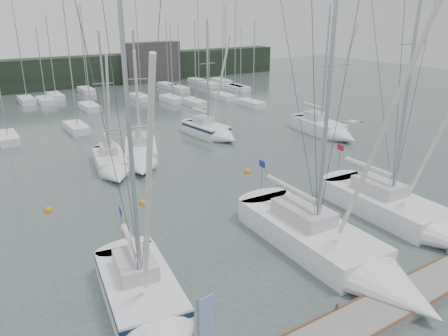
% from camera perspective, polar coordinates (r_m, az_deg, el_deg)
% --- Properties ---
extents(ground, '(160.00, 160.00, 0.00)m').
position_cam_1_polar(ground, '(23.74, 10.60, -11.77)').
color(ground, '#414F4D').
rests_on(ground, ground).
extents(dock, '(24.00, 2.00, 0.40)m').
position_cam_1_polar(dock, '(20.97, 20.34, -16.88)').
color(dock, slate).
rests_on(dock, ground).
extents(far_treeline, '(90.00, 4.00, 5.00)m').
position_cam_1_polar(far_treeline, '(78.32, -22.33, 11.29)').
color(far_treeline, black).
rests_on(far_treeline, ground).
extents(far_building_right, '(10.00, 3.00, 7.00)m').
position_cam_1_polar(far_building_right, '(81.56, -9.40, 13.48)').
color(far_building_right, '#3C3A37').
rests_on(far_building_right, ground).
extents(mast_forest, '(58.02, 27.46, 14.72)m').
position_cam_1_polar(mast_forest, '(64.43, -15.02, 8.69)').
color(mast_forest, white).
rests_on(mast_forest, ground).
extents(sailboat_near_left, '(4.20, 9.16, 13.77)m').
position_cam_1_polar(sailboat_near_left, '(19.25, -9.75, -17.96)').
color(sailboat_near_left, white).
rests_on(sailboat_near_left, ground).
extents(sailboat_near_center, '(4.05, 13.19, 16.85)m').
position_cam_1_polar(sailboat_near_center, '(23.23, 15.63, -11.19)').
color(sailboat_near_center, white).
rests_on(sailboat_near_center, ground).
extents(sailboat_near_right, '(3.76, 11.79, 17.94)m').
position_cam_1_polar(sailboat_near_right, '(28.52, 23.75, -6.11)').
color(sailboat_near_right, white).
rests_on(sailboat_near_right, ground).
extents(sailboat_mid_b, '(3.75, 8.04, 11.63)m').
position_cam_1_polar(sailboat_mid_b, '(36.18, -14.36, 0.25)').
color(sailboat_mid_b, white).
rests_on(sailboat_mid_b, ground).
extents(sailboat_mid_c, '(5.48, 8.69, 11.65)m').
position_cam_1_polar(sailboat_mid_c, '(37.47, -10.74, 1.36)').
color(sailboat_mid_c, white).
rests_on(sailboat_mid_c, ground).
extents(sailboat_mid_d, '(3.39, 7.54, 12.34)m').
position_cam_1_polar(sailboat_mid_d, '(44.69, -1.34, 4.72)').
color(sailboat_mid_d, white).
rests_on(sailboat_mid_d, ground).
extents(sailboat_mid_e, '(3.60, 8.95, 13.70)m').
position_cam_1_polar(sailboat_mid_e, '(46.60, 13.47, 4.84)').
color(sailboat_mid_e, white).
rests_on(sailboat_mid_e, ground).
extents(buoy_a, '(0.58, 0.58, 0.58)m').
position_cam_1_polar(buoy_a, '(30.17, -10.54, -4.55)').
color(buoy_a, orange).
rests_on(buoy_a, ground).
extents(buoy_b, '(0.58, 0.58, 0.58)m').
position_cam_1_polar(buoy_b, '(35.34, 3.03, -0.51)').
color(buoy_b, orange).
rests_on(buoy_b, ground).
extents(buoy_c, '(0.59, 0.59, 0.59)m').
position_cam_1_polar(buoy_c, '(30.84, -21.97, -5.19)').
color(buoy_c, orange).
rests_on(buoy_c, ground).
extents(seagull, '(0.98, 0.52, 0.20)m').
position_cam_1_polar(seagull, '(22.73, 16.37, 5.82)').
color(seagull, white).
rests_on(seagull, ground).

